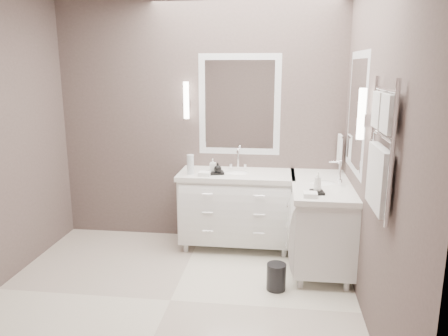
# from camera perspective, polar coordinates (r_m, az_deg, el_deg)

# --- Properties ---
(floor) EXTENTS (3.20, 3.00, 0.01)m
(floor) POSITION_cam_1_polar(r_m,az_deg,el_deg) (3.95, -7.01, -16.84)
(floor) COLOR white
(floor) RESTS_ON ground
(wall_back) EXTENTS (3.20, 0.01, 2.70)m
(wall_back) POSITION_cam_1_polar(r_m,az_deg,el_deg) (4.93, -3.22, 5.99)
(wall_back) COLOR #564845
(wall_back) RESTS_ON floor
(wall_front) EXTENTS (3.20, 0.01, 2.70)m
(wall_front) POSITION_cam_1_polar(r_m,az_deg,el_deg) (2.10, -18.01, -4.56)
(wall_front) COLOR #564845
(wall_front) RESTS_ON floor
(wall_right) EXTENTS (0.01, 3.00, 2.70)m
(wall_right) POSITION_cam_1_polar(r_m,az_deg,el_deg) (3.45, 19.17, 2.14)
(wall_right) COLOR #564845
(wall_right) RESTS_ON floor
(vanity_back) EXTENTS (1.24, 0.59, 0.97)m
(vanity_back) POSITION_cam_1_polar(r_m,az_deg,el_deg) (4.79, 1.63, -4.83)
(vanity_back) COLOR white
(vanity_back) RESTS_ON floor
(vanity_right) EXTENTS (0.59, 1.24, 0.97)m
(vanity_right) POSITION_cam_1_polar(r_m,az_deg,el_deg) (4.49, 12.49, -6.42)
(vanity_right) COLOR white
(vanity_right) RESTS_ON floor
(mirror_back) EXTENTS (0.90, 0.02, 1.10)m
(mirror_back) POSITION_cam_1_polar(r_m,az_deg,el_deg) (4.84, 2.02, 8.24)
(mirror_back) COLOR white
(mirror_back) RESTS_ON wall_back
(mirror_right) EXTENTS (0.02, 0.90, 1.10)m
(mirror_right) POSITION_cam_1_polar(r_m,az_deg,el_deg) (4.19, 16.94, 6.92)
(mirror_right) COLOR white
(mirror_right) RESTS_ON wall_right
(sconce_back) EXTENTS (0.06, 0.06, 0.40)m
(sconce_back) POSITION_cam_1_polar(r_m,az_deg,el_deg) (4.86, -4.95, 8.72)
(sconce_back) COLOR white
(sconce_back) RESTS_ON wall_back
(sconce_right) EXTENTS (0.06, 0.06, 0.40)m
(sconce_right) POSITION_cam_1_polar(r_m,az_deg,el_deg) (3.61, 17.51, 6.63)
(sconce_right) COLOR white
(sconce_right) RESTS_ON wall_right
(towel_bar_corner) EXTENTS (0.03, 0.22, 0.30)m
(towel_bar_corner) POSITION_cam_1_polar(r_m,az_deg,el_deg) (4.79, 14.88, 2.52)
(towel_bar_corner) COLOR white
(towel_bar_corner) RESTS_ON wall_right
(towel_ladder) EXTENTS (0.06, 0.58, 0.90)m
(towel_ladder) POSITION_cam_1_polar(r_m,az_deg,el_deg) (3.04, 19.74, 1.52)
(towel_ladder) COLOR white
(towel_ladder) RESTS_ON wall_right
(waste_bin) EXTENTS (0.23, 0.23, 0.24)m
(waste_bin) POSITION_cam_1_polar(r_m,az_deg,el_deg) (4.06, 6.84, -13.92)
(waste_bin) COLOR black
(waste_bin) RESTS_ON floor
(amenity_tray_back) EXTENTS (0.20, 0.17, 0.03)m
(amenity_tray_back) POSITION_cam_1_polar(r_m,az_deg,el_deg) (4.63, -1.14, -0.61)
(amenity_tray_back) COLOR black
(amenity_tray_back) RESTS_ON vanity_back
(amenity_tray_right) EXTENTS (0.13, 0.16, 0.02)m
(amenity_tray_right) POSITION_cam_1_polar(r_m,az_deg,el_deg) (4.02, 12.08, -3.10)
(amenity_tray_right) COLOR black
(amenity_tray_right) RESTS_ON vanity_right
(water_bottle) EXTENTS (0.09, 0.09, 0.21)m
(water_bottle) POSITION_cam_1_polar(r_m,az_deg,el_deg) (4.61, -4.41, 0.45)
(water_bottle) COLOR silver
(water_bottle) RESTS_ON vanity_back
(soap_bottle_a) EXTENTS (0.06, 0.06, 0.13)m
(soap_bottle_a) POSITION_cam_1_polar(r_m,az_deg,el_deg) (4.64, -1.48, 0.41)
(soap_bottle_a) COLOR white
(soap_bottle_a) RESTS_ON amenity_tray_back
(soap_bottle_b) EXTENTS (0.10, 0.10, 0.10)m
(soap_bottle_b) POSITION_cam_1_polar(r_m,az_deg,el_deg) (4.58, -0.83, 0.08)
(soap_bottle_b) COLOR black
(soap_bottle_b) RESTS_ON amenity_tray_back
(soap_bottle_c) EXTENTS (0.08, 0.08, 0.18)m
(soap_bottle_c) POSITION_cam_1_polar(r_m,az_deg,el_deg) (3.99, 12.15, -1.72)
(soap_bottle_c) COLOR white
(soap_bottle_c) RESTS_ON amenity_tray_right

